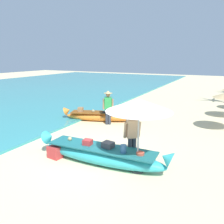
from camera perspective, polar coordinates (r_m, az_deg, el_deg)
ground_plane at (r=8.11m, az=-4.19°, el=-11.22°), size 80.00×80.00×0.00m
sea at (r=23.97m, az=-25.64°, el=4.25°), size 24.00×56.00×0.10m
boat_cyan_foreground at (r=7.53m, az=-2.73°, el=-10.54°), size 4.66×0.99×0.88m
boat_orange_midground at (r=12.41m, az=-2.65°, el=-0.99°), size 4.18×2.02×0.77m
person_vendor_hatted at (r=11.58m, az=-0.98°, el=1.73°), size 0.58×0.45×1.76m
person_tourist_customer at (r=7.38m, az=5.09°, el=-5.75°), size 0.55×0.50×1.69m
patio_umbrella_large at (r=6.51m, az=6.81°, el=1.63°), size 1.94×1.94×2.26m
cooler_box at (r=8.21m, az=-14.07°, el=-9.70°), size 0.51×0.40×0.41m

